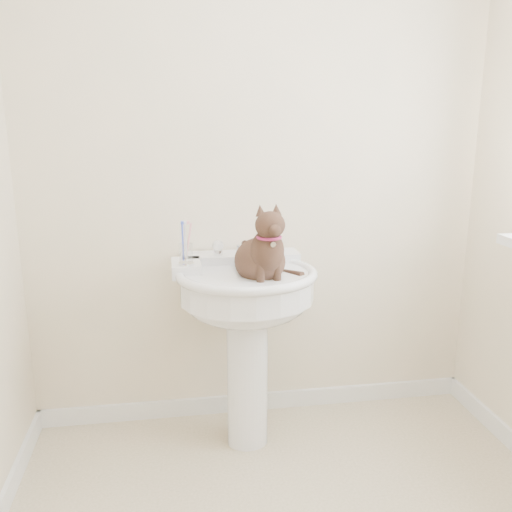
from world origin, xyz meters
name	(u,v)px	position (x,y,z in m)	size (l,w,h in m)	color
wall_back	(258,169)	(0.00, 1.10, 1.25)	(2.20, 0.00, 2.50)	beige
baseboard_back	(258,401)	(0.00, 1.09, 0.04)	(2.20, 0.02, 0.09)	white
pedestal_sink	(246,305)	(-0.10, 0.81, 0.68)	(0.63, 0.62, 0.87)	white
faucet	(242,246)	(-0.10, 0.96, 0.91)	(0.28, 0.12, 0.14)	silver
soap_bar	(263,247)	(0.02, 1.05, 0.88)	(0.09, 0.06, 0.03)	red
toothbrush_cup	(186,253)	(-0.36, 0.84, 0.92)	(0.07, 0.07, 0.19)	silver
cat	(262,255)	(-0.04, 0.74, 0.92)	(0.24, 0.30, 0.44)	#482C1D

